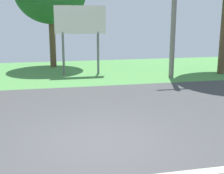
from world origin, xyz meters
TOP-DOWN VIEW (x-y plane):
  - ground_plane at (0.00, 2.95)m, footprint 40.00×22.00m
  - roadside_billboard at (0.55, 8.94)m, footprint 2.60×0.12m

SIDE VIEW (x-z plane):
  - ground_plane at x=0.00m, z-range -0.15..0.05m
  - roadside_billboard at x=0.55m, z-range 0.80..4.30m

